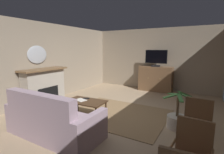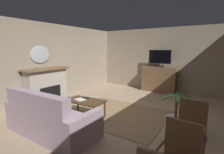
{
  "view_description": "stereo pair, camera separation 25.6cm",
  "coord_description": "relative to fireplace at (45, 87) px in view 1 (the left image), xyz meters",
  "views": [
    {
      "loc": [
        2.16,
        -3.86,
        1.79
      ],
      "look_at": [
        -0.21,
        0.23,
        0.99
      ],
      "focal_mm": 27.24,
      "sensor_mm": 36.0,
      "label": 1
    },
    {
      "loc": [
        2.37,
        -3.72,
        1.79
      ],
      "look_at": [
        -0.21,
        0.23,
        0.99
      ],
      "focal_mm": 27.24,
      "sensor_mm": 36.0,
      "label": 2
    }
  ],
  "objects": [
    {
      "name": "tv_remote",
      "position": [
        1.76,
        -0.08,
        -0.08
      ],
      "size": [
        0.17,
        0.14,
        0.02
      ],
      "primitive_type": "cube",
      "rotation": [
        0.0,
        0.0,
        0.64
      ],
      "color": "black",
      "rests_on": "coffee_table"
    },
    {
      "name": "potted_plant_tall_palm_by_window",
      "position": [
        4.0,
        0.35,
        -0.37
      ],
      "size": [
        0.68,
        0.74,
        0.86
      ],
      "color": "beige",
      "rests_on": "ground_plane"
    },
    {
      "name": "wall_mirror_oval",
      "position": [
        -0.25,
        -0.0,
        1.04
      ],
      "size": [
        0.06,
        0.7,
        0.57
      ],
      "primitive_type": "ellipsoid",
      "color": "#B2B7BF"
    },
    {
      "name": "fireplace",
      "position": [
        0.0,
        0.0,
        0.0
      ],
      "size": [
        0.87,
        1.56,
        1.16
      ],
      "color": "#4C4C51",
      "rests_on": "ground_plane"
    },
    {
      "name": "television",
      "position": [
        2.6,
        3.47,
        0.86
      ],
      "size": [
        0.9,
        0.2,
        0.69
      ],
      "color": "black",
      "rests_on": "tv_cabinet"
    },
    {
      "name": "tv_cabinet",
      "position": [
        2.6,
        3.52,
        -0.05
      ],
      "size": [
        1.37,
        0.5,
        1.04
      ],
      "color": "#4A3523",
      "rests_on": "ground_plane"
    },
    {
      "name": "wall_back",
      "position": [
        2.39,
        3.87,
        0.77
      ],
      "size": [
        5.94,
        0.1,
        2.64
      ],
      "primitive_type": "cube",
      "color": "gray",
      "rests_on": "ground_plane"
    },
    {
      "name": "rug_central",
      "position": [
        2.44,
        0.43,
        -0.55
      ],
      "size": [
        2.62,
        2.08,
        0.01
      ],
      "primitive_type": "cube",
      "color": "#8E704C",
      "rests_on": "ground_plane"
    },
    {
      "name": "sofa_floral",
      "position": [
        1.85,
        -1.31,
        -0.23
      ],
      "size": [
        2.03,
        0.9,
        0.97
      ],
      "color": "#AD93A3",
      "rests_on": "ground_plane"
    },
    {
      "name": "ground_plane",
      "position": [
        2.39,
        0.34,
        -0.57
      ],
      "size": [
        5.94,
        7.58,
        0.04
      ],
      "primitive_type": "cube",
      "color": "tan"
    },
    {
      "name": "wall_left",
      "position": [
        -0.33,
        0.34,
        0.77
      ],
      "size": [
        0.1,
        7.58,
        2.64
      ],
      "primitive_type": "cube",
      "color": "gray",
      "rests_on": "ground_plane"
    },
    {
      "name": "side_chair_tucked_against_wall",
      "position": [
        4.44,
        -0.79,
        -0.02
      ],
      "size": [
        0.47,
        0.49,
        1.02
      ],
      "color": "brown",
      "rests_on": "ground_plane"
    },
    {
      "name": "coffee_table",
      "position": [
        1.86,
        -0.23,
        -0.14
      ],
      "size": [
        1.05,
        0.64,
        0.47
      ],
      "color": "#422B19",
      "rests_on": "ground_plane"
    },
    {
      "name": "folded_newspaper",
      "position": [
        1.71,
        -0.25,
        -0.08
      ],
      "size": [
        0.34,
        0.28,
        0.01
      ],
      "primitive_type": "cube",
      "rotation": [
        0.0,
        0.0,
        -0.22
      ],
      "color": "silver",
      "rests_on": "coffee_table"
    }
  ]
}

